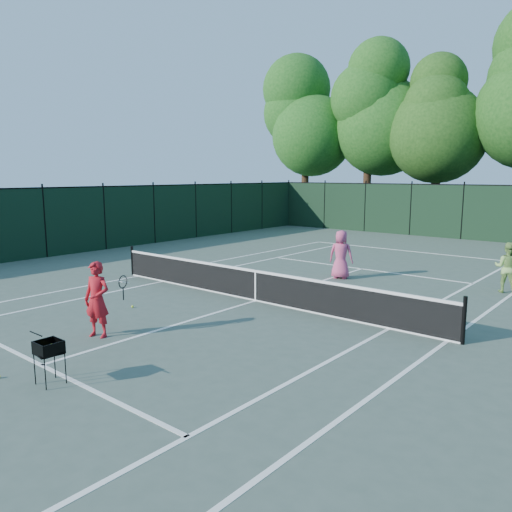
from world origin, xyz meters
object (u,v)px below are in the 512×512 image
Objects in this scene: player_green at (507,267)px; coach at (97,299)px; ball_hopper at (49,348)px; loose_ball_midcourt at (133,307)px; player_pink at (341,254)px.

coach is at bearing 59.39° from player_green.
coach is 2.19× the size of ball_hopper.
ball_hopper is at bearing -52.39° from loose_ball_midcourt.
ball_hopper is at bearing -70.97° from coach.
player_green is 11.29m from loose_ball_midcourt.
player_pink is 2.18× the size of ball_hopper.
player_green is at bearing 178.66° from player_pink.
player_pink is (0.93, 9.04, -0.01)m from coach.
coach reaches higher than loose_ball_midcourt.
player_pink is 7.49m from loose_ball_midcourt.
coach is 12.05m from player_green.
player_pink reaches higher than player_green.
ball_hopper is at bearing 76.01° from player_pink.
coach reaches higher than player_pink.
player_green is 13.21m from ball_hopper.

